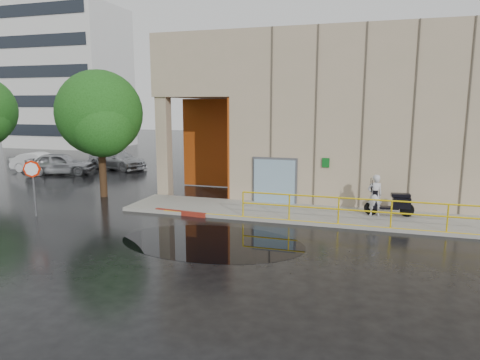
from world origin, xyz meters
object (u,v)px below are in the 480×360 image
object	(u,v)px
person	(375,195)
car_c	(117,160)
car_b	(40,162)
scooter	(390,195)
car_a	(60,163)
stop_sign	(32,175)
tree_near	(100,117)
red_curb	(180,213)

from	to	relation	value
person	car_c	world-z (taller)	person
person	car_b	xyz separation A→B (m)	(-22.31, 6.57, -0.34)
scooter	car_a	xyz separation A→B (m)	(-20.74, 5.80, -0.28)
car_a	car_b	bearing A→B (deg)	54.32
stop_sign	car_b	distance (m)	13.42
person	stop_sign	size ratio (longest dim) A/B	0.72
person	tree_near	size ratio (longest dim) A/B	0.27
person	car_c	size ratio (longest dim) A/B	0.36
person	car_a	size ratio (longest dim) A/B	0.39
person	red_curb	size ratio (longest dim) A/B	0.71
car_b	tree_near	xyz separation A→B (m)	(9.26, -6.08, 3.39)
red_curb	car_a	world-z (taller)	car_a
tree_near	red_curb	bearing A→B (deg)	-22.49
red_curb	tree_near	bearing A→B (deg)	157.51
person	tree_near	world-z (taller)	tree_near
scooter	red_curb	xyz separation A→B (m)	(-8.50, -1.80, -0.93)
red_curb	car_a	bearing A→B (deg)	148.18
person	stop_sign	world-z (taller)	stop_sign
stop_sign	red_curb	world-z (taller)	stop_sign
person	scooter	bearing A→B (deg)	172.53
car_c	car_a	bearing A→B (deg)	158.11
car_a	tree_near	size ratio (longest dim) A/B	0.68
person	car_b	distance (m)	23.26
scooter	stop_sign	distance (m)	14.73
stop_sign	scooter	bearing A→B (deg)	14.29
stop_sign	tree_near	xyz separation A→B (m)	(0.58, 4.09, 2.31)
scooter	car_b	xyz separation A→B (m)	(-22.91, 6.42, -0.35)
stop_sign	car_a	distance (m)	11.61
tree_near	stop_sign	bearing A→B (deg)	-98.03
car_b	person	bearing A→B (deg)	-110.48
stop_sign	car_a	bearing A→B (deg)	123.76
car_a	car_c	bearing A→B (deg)	-55.92
scooter	tree_near	bearing A→B (deg)	172.50
stop_sign	tree_near	bearing A→B (deg)	81.46
red_curb	car_c	size ratio (longest dim) A/B	0.50
car_b	stop_sign	bearing A→B (deg)	-143.58
red_curb	car_c	distance (m)	14.65
scooter	stop_sign	world-z (taller)	stop_sign
scooter	tree_near	world-z (taller)	tree_near
car_c	stop_sign	bearing A→B (deg)	-147.58
scooter	stop_sign	size ratio (longest dim) A/B	0.84
car_a	person	bearing A→B (deg)	-126.24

